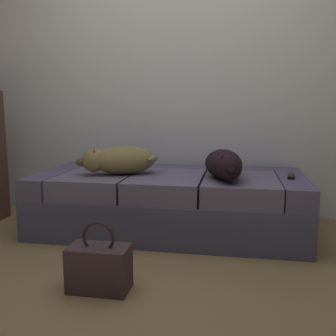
# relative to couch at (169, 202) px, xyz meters

# --- Properties ---
(ground_plane) EXTENTS (10.00, 10.00, 0.00)m
(ground_plane) POSITION_rel_couch_xyz_m (0.00, -1.04, -0.23)
(ground_plane) COLOR olive
(back_wall) EXTENTS (6.40, 0.10, 2.80)m
(back_wall) POSITION_rel_couch_xyz_m (0.00, 0.60, 1.17)
(back_wall) COLOR silver
(back_wall) RESTS_ON ground
(couch) EXTENTS (2.04, 0.95, 0.45)m
(couch) POSITION_rel_couch_xyz_m (0.00, 0.00, 0.00)
(couch) COLOR #45445F
(couch) RESTS_ON ground
(dog_tan) EXTENTS (0.61, 0.45, 0.22)m
(dog_tan) POSITION_rel_couch_xyz_m (-0.37, -0.11, 0.34)
(dog_tan) COLOR olive
(dog_tan) RESTS_ON couch
(dog_dark) EXTENTS (0.35, 0.60, 0.21)m
(dog_dark) POSITION_rel_couch_xyz_m (0.43, -0.16, 0.33)
(dog_dark) COLOR black
(dog_dark) RESTS_ON couch
(tv_remote) EXTENTS (0.07, 0.16, 0.02)m
(tv_remote) POSITION_rel_couch_xyz_m (0.90, -0.03, 0.24)
(tv_remote) COLOR black
(tv_remote) RESTS_ON couch
(handbag) EXTENTS (0.32, 0.18, 0.38)m
(handbag) POSITION_rel_couch_xyz_m (-0.19, -1.06, -0.10)
(handbag) COLOR #392A2F
(handbag) RESTS_ON ground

